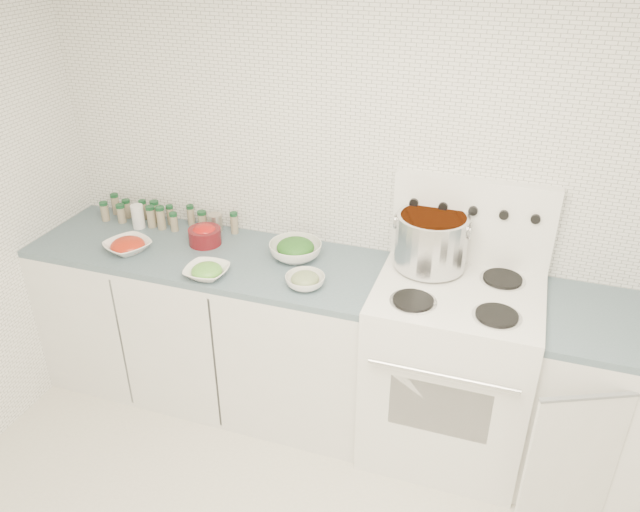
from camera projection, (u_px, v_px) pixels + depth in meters
The scene contains 13 objects.
room_walls at pixel (247, 283), 1.69m from camera, with size 3.54×3.04×2.52m.
counter_left at pixel (212, 323), 3.45m from camera, with size 1.85×0.62×0.90m.
stove at pixel (450, 365), 3.05m from camera, with size 0.76×0.70×1.36m.
counter_right at pixel (630, 410), 2.85m from camera, with size 0.89×0.79×0.90m.
stock_pot at pixel (431, 239), 2.95m from camera, with size 0.36×0.34×0.26m.
bowl_tomato at pixel (128, 246), 3.22m from camera, with size 0.30×0.30×0.07m.
bowl_snowpea at pixel (207, 271), 3.00m from camera, with size 0.21×0.21×0.07m.
bowl_broccoli at pixel (295, 249), 3.15m from camera, with size 0.35×0.35×0.11m.
bowl_zucchini at pixel (305, 280), 2.91m from camera, with size 0.22×0.22×0.08m.
bowl_pepper at pixel (205, 235), 3.29m from camera, with size 0.17×0.17×0.11m.
salt_canister at pixel (138, 216), 3.45m from camera, with size 0.07×0.07×0.13m, color white.
tin_can at pixel (215, 223), 3.42m from camera, with size 0.07×0.07×0.10m, color #B5A999.
spice_cluster at pixel (156, 214), 3.49m from camera, with size 0.81×0.15×0.13m.
Camera 1 is at (0.65, -1.31, 2.44)m, focal length 35.00 mm.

